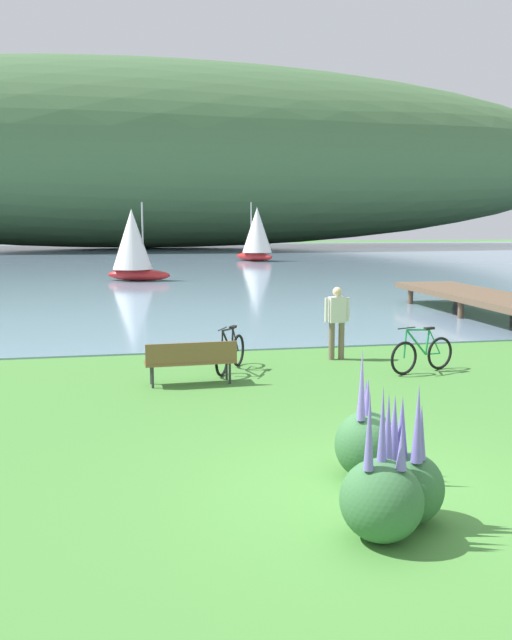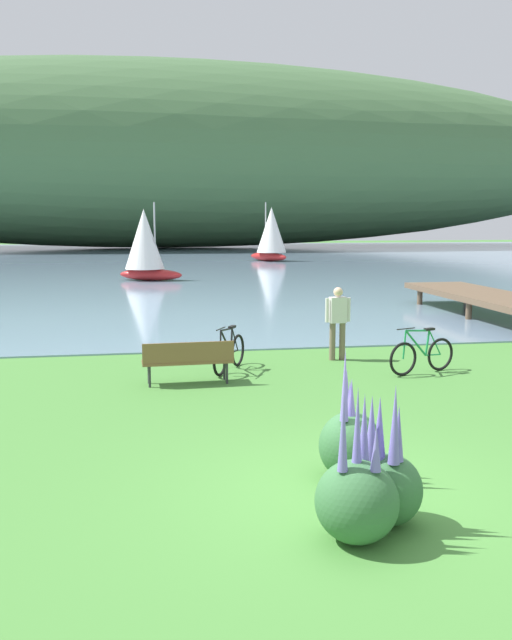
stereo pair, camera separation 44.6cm
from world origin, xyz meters
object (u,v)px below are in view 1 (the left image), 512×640
(bicycle_leaning_near_bench, at_px, (422,354))
(sailboat_mid_bay, at_px, (257,233))
(park_bench_near_camera, at_px, (191,359))
(bicycle_beside_path, at_px, (230,353))
(person_at_shoreline, at_px, (337,318))
(sailboat_nearest_to_shore, at_px, (133,244))

(bicycle_leaning_near_bench, distance_m, sailboat_mid_bay, 40.07)
(park_bench_near_camera, relative_size, bicycle_beside_path, 1.15)
(park_bench_near_camera, distance_m, person_at_shoreline, 4.08)
(bicycle_leaning_near_bench, bearing_deg, person_at_shoreline, 129.85)
(park_bench_near_camera, height_order, bicycle_leaning_near_bench, bicycle_leaning_near_bench)
(park_bench_near_camera, bearing_deg, sailboat_nearest_to_shore, 91.79)
(bicycle_leaning_near_bench, height_order, sailboat_nearest_to_shore, sailboat_nearest_to_shore)
(park_bench_near_camera, relative_size, person_at_shoreline, 1.06)
(person_at_shoreline, distance_m, sailboat_nearest_to_shore, 22.38)
(bicycle_beside_path, xyz_separation_m, sailboat_nearest_to_shore, (-1.70, 22.70, 1.61))
(park_bench_near_camera, relative_size, bicycle_leaning_near_bench, 1.08)
(person_at_shoreline, height_order, sailboat_nearest_to_shore, sailboat_nearest_to_shore)
(park_bench_near_camera, height_order, person_at_shoreline, person_at_shoreline)
(park_bench_near_camera, distance_m, sailboat_mid_bay, 41.07)
(person_at_shoreline, bearing_deg, sailboat_mid_bay, 81.66)
(bicycle_beside_path, height_order, sailboat_mid_bay, sailboat_mid_bay)
(bicycle_beside_path, distance_m, sailboat_mid_bay, 39.82)
(bicycle_beside_path, height_order, person_at_shoreline, person_at_shoreline)
(sailboat_nearest_to_shore, height_order, sailboat_mid_bay, sailboat_mid_bay)
(sailboat_nearest_to_shore, bearing_deg, sailboat_mid_bay, 58.49)
(park_bench_near_camera, relative_size, sailboat_nearest_to_shore, 0.44)
(park_bench_near_camera, distance_m, sailboat_nearest_to_shore, 23.84)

